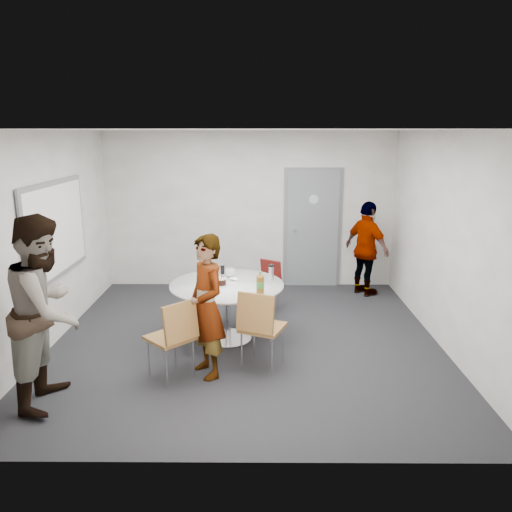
{
  "coord_description": "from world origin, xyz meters",
  "views": [
    {
      "loc": [
        0.17,
        -6.11,
        2.68
      ],
      "look_at": [
        0.12,
        0.25,
        1.09
      ],
      "focal_mm": 35.0,
      "sensor_mm": 36.0,
      "label": 1
    }
  ],
  "objects_px": {
    "whiteboard": "(56,230)",
    "person_left": "(46,311)",
    "chair_near_right": "(259,322)",
    "person_main": "(207,307)",
    "chair_near_left": "(175,332)",
    "table": "(228,292)",
    "door": "(313,229)",
    "chair_far": "(267,281)",
    "person_right": "(367,249)"
  },
  "relations": [
    {
      "from": "chair_far",
      "to": "person_left",
      "type": "relative_size",
      "value": 0.41
    },
    {
      "from": "table",
      "to": "chair_far",
      "type": "height_order",
      "value": "table"
    },
    {
      "from": "person_right",
      "to": "chair_near_right",
      "type": "bearing_deg",
      "value": 114.02
    },
    {
      "from": "chair_near_right",
      "to": "person_right",
      "type": "height_order",
      "value": "person_right"
    },
    {
      "from": "whiteboard",
      "to": "chair_near_right",
      "type": "relative_size",
      "value": 1.98
    },
    {
      "from": "chair_near_left",
      "to": "person_right",
      "type": "bearing_deg",
      "value": 3.45
    },
    {
      "from": "door",
      "to": "chair_far",
      "type": "height_order",
      "value": "door"
    },
    {
      "from": "chair_near_right",
      "to": "chair_far",
      "type": "relative_size",
      "value": 1.23
    },
    {
      "from": "person_main",
      "to": "person_left",
      "type": "relative_size",
      "value": 0.84
    },
    {
      "from": "chair_far",
      "to": "person_main",
      "type": "bearing_deg",
      "value": 105.17
    },
    {
      "from": "chair_near_right",
      "to": "person_right",
      "type": "xyz_separation_m",
      "value": [
        1.78,
        2.78,
        0.2
      ]
    },
    {
      "from": "chair_far",
      "to": "whiteboard",
      "type": "bearing_deg",
      "value": 53.09
    },
    {
      "from": "door",
      "to": "chair_near_right",
      "type": "height_order",
      "value": "door"
    },
    {
      "from": "chair_near_right",
      "to": "person_main",
      "type": "height_order",
      "value": "person_main"
    },
    {
      "from": "whiteboard",
      "to": "chair_near_left",
      "type": "distance_m",
      "value": 2.31
    },
    {
      "from": "chair_near_left",
      "to": "person_right",
      "type": "distance_m",
      "value": 4.06
    },
    {
      "from": "person_main",
      "to": "person_right",
      "type": "relative_size",
      "value": 1.02
    },
    {
      "from": "whiteboard",
      "to": "table",
      "type": "height_order",
      "value": "whiteboard"
    },
    {
      "from": "chair_near_right",
      "to": "person_right",
      "type": "relative_size",
      "value": 0.61
    },
    {
      "from": "chair_near_left",
      "to": "table",
      "type": "bearing_deg",
      "value": 20.38
    },
    {
      "from": "chair_near_right",
      "to": "table",
      "type": "bearing_deg",
      "value": 136.88
    },
    {
      "from": "person_main",
      "to": "chair_near_right",
      "type": "bearing_deg",
      "value": 68.47
    },
    {
      "from": "table",
      "to": "chair_near_right",
      "type": "bearing_deg",
      "value": -65.35
    },
    {
      "from": "chair_near_left",
      "to": "whiteboard",
      "type": "bearing_deg",
      "value": 98.57
    },
    {
      "from": "chair_far",
      "to": "person_main",
      "type": "xyz_separation_m",
      "value": [
        -0.7,
        -2.09,
        0.34
      ]
    },
    {
      "from": "chair_far",
      "to": "person_main",
      "type": "distance_m",
      "value": 2.23
    },
    {
      "from": "table",
      "to": "chair_near_left",
      "type": "height_order",
      "value": "table"
    },
    {
      "from": "table",
      "to": "person_left",
      "type": "xyz_separation_m",
      "value": [
        -1.71,
        -1.53,
        0.3
      ]
    },
    {
      "from": "door",
      "to": "person_left",
      "type": "height_order",
      "value": "door"
    },
    {
      "from": "chair_near_right",
      "to": "person_main",
      "type": "xyz_separation_m",
      "value": [
        -0.58,
        -0.09,
        0.22
      ]
    },
    {
      "from": "door",
      "to": "chair_near_left",
      "type": "relative_size",
      "value": 2.29
    },
    {
      "from": "table",
      "to": "whiteboard",
      "type": "bearing_deg",
      "value": 176.01
    },
    {
      "from": "person_main",
      "to": "door",
      "type": "bearing_deg",
      "value": 125.29
    },
    {
      "from": "whiteboard",
      "to": "chair_near_left",
      "type": "relative_size",
      "value": 2.05
    },
    {
      "from": "chair_near_left",
      "to": "person_main",
      "type": "relative_size",
      "value": 0.57
    },
    {
      "from": "chair_far",
      "to": "person_left",
      "type": "bearing_deg",
      "value": 83.63
    },
    {
      "from": "whiteboard",
      "to": "chair_far",
      "type": "bearing_deg",
      "value": 19.31
    },
    {
      "from": "chair_near_right",
      "to": "person_main",
      "type": "relative_size",
      "value": 0.59
    },
    {
      "from": "door",
      "to": "person_main",
      "type": "height_order",
      "value": "door"
    },
    {
      "from": "door",
      "to": "chair_near_left",
      "type": "height_order",
      "value": "door"
    },
    {
      "from": "door",
      "to": "person_right",
      "type": "relative_size",
      "value": 1.34
    },
    {
      "from": "door",
      "to": "whiteboard",
      "type": "distance_m",
      "value": 4.25
    },
    {
      "from": "table",
      "to": "chair_near_left",
      "type": "bearing_deg",
      "value": -114.85
    },
    {
      "from": "person_left",
      "to": "person_right",
      "type": "height_order",
      "value": "person_left"
    },
    {
      "from": "table",
      "to": "person_main",
      "type": "relative_size",
      "value": 0.91
    },
    {
      "from": "whiteboard",
      "to": "chair_far",
      "type": "xyz_separation_m",
      "value": [
        2.75,
        0.96,
        -0.98
      ]
    },
    {
      "from": "whiteboard",
      "to": "person_left",
      "type": "distance_m",
      "value": 1.83
    },
    {
      "from": "person_left",
      "to": "whiteboard",
      "type": "bearing_deg",
      "value": 16.3
    },
    {
      "from": "table",
      "to": "chair_far",
      "type": "distance_m",
      "value": 1.25
    },
    {
      "from": "person_right",
      "to": "person_left",
      "type": "bearing_deg",
      "value": 98.04
    }
  ]
}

